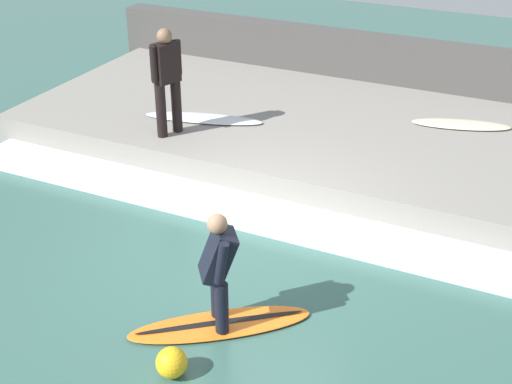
% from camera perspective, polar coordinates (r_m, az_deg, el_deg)
% --- Properties ---
extents(ground_plane, '(28.00, 28.00, 0.00)m').
position_cam_1_polar(ground_plane, '(9.42, -1.06, -4.81)').
color(ground_plane, '#386056').
extents(concrete_ledge, '(4.40, 10.64, 0.55)m').
position_cam_1_polar(concrete_ledge, '(12.08, 6.15, 4.31)').
color(concrete_ledge, gray).
rests_on(concrete_ledge, ground_plane).
extents(back_wall, '(0.50, 11.17, 1.39)m').
position_cam_1_polar(back_wall, '(14.12, 9.69, 9.47)').
color(back_wall, '#474442').
rests_on(back_wall, ground_plane).
extents(wave_foam_crest, '(0.75, 10.11, 0.18)m').
position_cam_1_polar(wave_foam_crest, '(10.02, 1.06, -2.02)').
color(wave_foam_crest, silver).
rests_on(wave_foam_crest, ground_plane).
extents(surfboard_riding, '(1.69, 1.97, 0.07)m').
position_cam_1_polar(surfboard_riding, '(8.16, -2.88, -10.54)').
color(surfboard_riding, orange).
rests_on(surfboard_riding, ground_plane).
extents(surfer_riding, '(0.54, 0.55, 1.40)m').
position_cam_1_polar(surfer_riding, '(7.68, -3.03, -5.85)').
color(surfer_riding, black).
rests_on(surfer_riding, surfboard_riding).
extents(surfer_waiting_near, '(0.55, 0.36, 1.71)m').
position_cam_1_polar(surfer_waiting_near, '(11.24, -7.14, 9.18)').
color(surfer_waiting_near, black).
rests_on(surfer_waiting_near, concrete_ledge).
extents(surfboard_waiting_near, '(0.92, 2.07, 0.06)m').
position_cam_1_polar(surfboard_waiting_near, '(12.05, -4.23, 5.90)').
color(surfboard_waiting_near, silver).
rests_on(surfboard_waiting_near, concrete_ledge).
extents(surfboard_spare, '(0.86, 1.66, 0.06)m').
position_cam_1_polar(surfboard_spare, '(12.24, 16.07, 5.22)').
color(surfboard_spare, beige).
rests_on(surfboard_spare, concrete_ledge).
extents(marker_buoy, '(0.33, 0.33, 0.33)m').
position_cam_1_polar(marker_buoy, '(7.52, -6.77, -13.40)').
color(marker_buoy, yellow).
rests_on(marker_buoy, ground_plane).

